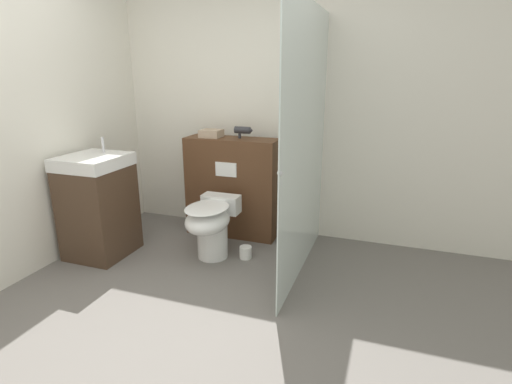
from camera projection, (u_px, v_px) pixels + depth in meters
ground_plane at (156, 333)px, 2.61m from camera, size 12.00×12.00×0.00m
wall_back at (256, 111)px, 4.05m from camera, size 8.00×0.06×2.50m
partition_panel at (233, 187)px, 4.08m from camera, size 0.94×0.32×1.01m
shower_glass at (306, 146)px, 3.16m from camera, size 0.04×1.53×2.14m
toilet at (211, 224)px, 3.57m from camera, size 0.37×0.62×0.53m
sink_vanity at (98, 206)px, 3.62m from camera, size 0.51×0.55×1.07m
hair_drier at (243, 130)px, 3.89m from camera, size 0.19×0.07×0.12m
folded_towel at (211, 133)px, 3.97m from camera, size 0.20×0.19×0.08m
spare_toilet_roll at (246, 252)px, 3.64m from camera, size 0.11×0.11×0.11m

